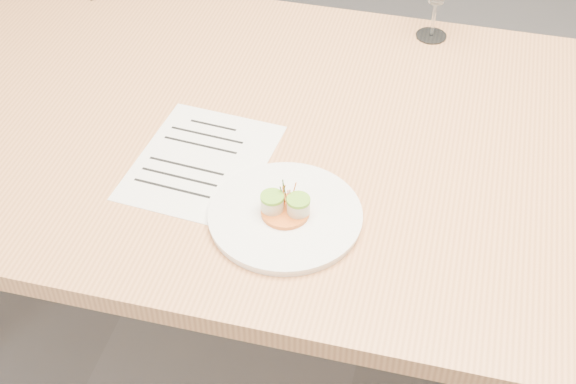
# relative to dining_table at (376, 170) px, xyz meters

# --- Properties ---
(ground) EXTENTS (7.00, 7.00, 0.00)m
(ground) POSITION_rel_dining_table_xyz_m (0.00, 0.00, -0.68)
(ground) COLOR slate
(ground) RESTS_ON ground
(dining_table) EXTENTS (2.40, 1.00, 0.75)m
(dining_table) POSITION_rel_dining_table_xyz_m (0.00, 0.00, 0.00)
(dining_table) COLOR tan
(dining_table) RESTS_ON ground
(dinner_plate) EXTENTS (0.28, 0.28, 0.07)m
(dinner_plate) POSITION_rel_dining_table_xyz_m (-0.13, -0.25, 0.08)
(dinner_plate) COLOR white
(dinner_plate) RESTS_ON dining_table
(recipe_sheet) EXTENTS (0.27, 0.33, 0.00)m
(recipe_sheet) POSITION_rel_dining_table_xyz_m (-0.33, -0.14, 0.07)
(recipe_sheet) COLOR white
(recipe_sheet) RESTS_ON dining_table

